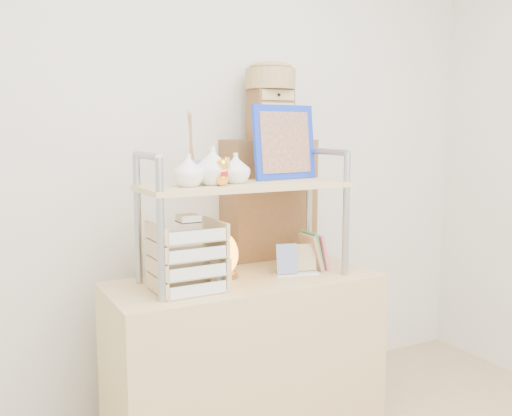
{
  "coord_description": "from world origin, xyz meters",
  "views": [
    {
      "loc": [
        -1.1,
        -0.98,
        1.4
      ],
      "look_at": [
        0.05,
        1.2,
        1.06
      ],
      "focal_mm": 40.0,
      "sensor_mm": 36.0,
      "label": 1
    }
  ],
  "objects_px": {
    "salt_lamp": "(225,255)",
    "letter_tray": "(189,261)",
    "cabinet": "(268,269)",
    "desk": "(245,360)"
  },
  "relations": [
    {
      "from": "cabinet",
      "to": "salt_lamp",
      "type": "height_order",
      "value": "cabinet"
    },
    {
      "from": "salt_lamp",
      "to": "letter_tray",
      "type": "bearing_deg",
      "value": -151.03
    },
    {
      "from": "letter_tray",
      "to": "salt_lamp",
      "type": "distance_m",
      "value": 0.25
    },
    {
      "from": "desk",
      "to": "salt_lamp",
      "type": "relative_size",
      "value": 6.05
    },
    {
      "from": "desk",
      "to": "cabinet",
      "type": "relative_size",
      "value": 0.89
    },
    {
      "from": "desk",
      "to": "salt_lamp",
      "type": "xyz_separation_m",
      "value": [
        -0.07,
        0.06,
        0.48
      ]
    },
    {
      "from": "cabinet",
      "to": "salt_lamp",
      "type": "distance_m",
      "value": 0.53
    },
    {
      "from": "desk",
      "to": "cabinet",
      "type": "height_order",
      "value": "cabinet"
    },
    {
      "from": "desk",
      "to": "letter_tray",
      "type": "distance_m",
      "value": 0.58
    },
    {
      "from": "cabinet",
      "to": "salt_lamp",
      "type": "xyz_separation_m",
      "value": [
        -0.39,
        -0.31,
        0.18
      ]
    }
  ]
}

